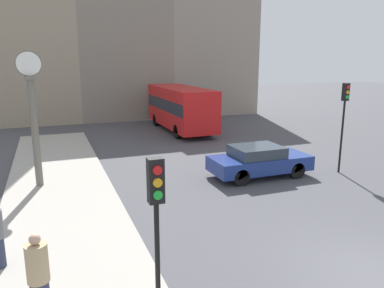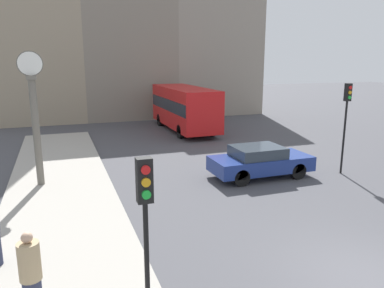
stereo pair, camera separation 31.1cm
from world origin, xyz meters
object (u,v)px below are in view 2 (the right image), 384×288
at_px(traffic_light_near, 145,212).
at_px(street_clock, 35,118).
at_px(bus_distant, 184,106).
at_px(pedestrian_tan_coat, 31,276).
at_px(sedan_car, 260,161).
at_px(traffic_light_far, 346,110).

xyz_separation_m(traffic_light_near, street_clock, (-2.08, 9.77, 0.26)).
distance_m(bus_distant, traffic_light_near, 20.65).
bearing_deg(street_clock, pedestrian_tan_coat, -89.21).
distance_m(sedan_car, pedestrian_tan_coat, 11.00).
bearing_deg(pedestrian_tan_coat, sedan_car, 36.91).
relative_size(sedan_car, traffic_light_near, 1.29).
bearing_deg(traffic_light_near, pedestrian_tan_coat, 146.00).
bearing_deg(bus_distant, sedan_car, -92.08).
height_order(bus_distant, street_clock, street_clock).
height_order(bus_distant, traffic_light_far, traffic_light_far).
xyz_separation_m(bus_distant, traffic_light_far, (3.29, -12.18, 1.12)).
bearing_deg(pedestrian_tan_coat, traffic_light_near, -34.00).
xyz_separation_m(sedan_car, traffic_light_near, (-6.83, -7.93, 1.82)).
distance_m(sedan_car, traffic_light_near, 10.63).
distance_m(traffic_light_far, street_clock, 12.89).
height_order(traffic_light_near, street_clock, street_clock).
bearing_deg(street_clock, sedan_car, -11.63).
bearing_deg(pedestrian_tan_coat, street_clock, 90.79).
relative_size(traffic_light_far, pedestrian_tan_coat, 2.25).
height_order(traffic_light_far, pedestrian_tan_coat, traffic_light_far).
distance_m(bus_distant, street_clock, 13.39).
xyz_separation_m(sedan_car, traffic_light_far, (3.70, -0.80, 2.15)).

